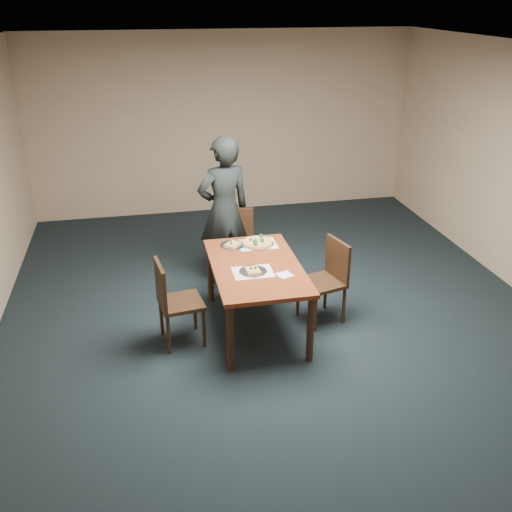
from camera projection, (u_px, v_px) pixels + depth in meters
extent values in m
plane|color=black|center=(286.00, 337.00, 5.97)|extent=(8.00, 8.00, 0.00)
plane|color=tan|center=(224.00, 124.00, 8.93)|extent=(6.00, 0.00, 6.00)
plane|color=white|center=(293.00, 56.00, 4.79)|extent=(8.00, 8.00, 0.00)
cube|color=#5F2613|center=(256.00, 267.00, 5.85)|extent=(0.90, 1.50, 0.04)
cylinder|color=black|center=(230.00, 338.00, 5.32)|extent=(0.07, 0.07, 0.70)
cylinder|color=black|center=(211.00, 273.00, 6.54)|extent=(0.07, 0.07, 0.70)
cylinder|color=black|center=(310.00, 329.00, 5.46)|extent=(0.07, 0.07, 0.70)
cylinder|color=black|center=(276.00, 267.00, 6.69)|extent=(0.07, 0.07, 0.70)
cube|color=black|center=(237.00, 249.00, 6.92)|extent=(0.49, 0.49, 0.04)
cylinder|color=black|center=(222.00, 273.00, 6.85)|extent=(0.04, 0.04, 0.43)
cylinder|color=black|center=(223.00, 261.00, 7.18)|extent=(0.04, 0.04, 0.43)
cylinder|color=black|center=(252.00, 273.00, 6.86)|extent=(0.04, 0.04, 0.43)
cylinder|color=black|center=(251.00, 260.00, 7.19)|extent=(0.04, 0.04, 0.43)
cube|color=black|center=(236.00, 225.00, 6.99)|extent=(0.42, 0.11, 0.44)
cube|color=black|center=(181.00, 303.00, 5.73)|extent=(0.47, 0.47, 0.04)
cylinder|color=black|center=(204.00, 328.00, 5.73)|extent=(0.04, 0.04, 0.43)
cylinder|color=black|center=(169.00, 335.00, 5.62)|extent=(0.04, 0.04, 0.43)
cylinder|color=black|center=(195.00, 311.00, 6.04)|extent=(0.04, 0.04, 0.43)
cylinder|color=black|center=(161.00, 317.00, 5.93)|extent=(0.04, 0.04, 0.43)
cube|color=black|center=(161.00, 285.00, 5.57)|extent=(0.09, 0.42, 0.44)
cube|color=black|center=(322.00, 283.00, 6.12)|extent=(0.51, 0.51, 0.04)
cylinder|color=black|center=(298.00, 298.00, 6.29)|extent=(0.04, 0.04, 0.43)
cylinder|color=black|center=(325.00, 291.00, 6.44)|extent=(0.04, 0.04, 0.43)
cylinder|color=black|center=(315.00, 313.00, 6.00)|extent=(0.04, 0.04, 0.43)
cylinder|color=black|center=(344.00, 306.00, 6.15)|extent=(0.04, 0.04, 0.43)
cube|color=black|center=(338.00, 259.00, 6.10)|extent=(0.14, 0.41, 0.44)
imported|color=black|center=(224.00, 211.00, 6.83)|extent=(0.75, 0.59, 1.81)
cube|color=white|center=(257.00, 244.00, 6.31)|extent=(0.42, 0.32, 0.00)
cube|color=white|center=(253.00, 272.00, 5.69)|extent=(0.40, 0.30, 0.00)
cylinder|color=silver|center=(257.00, 244.00, 6.31)|extent=(0.37, 0.37, 0.01)
cylinder|color=#B38F45|center=(257.00, 242.00, 6.30)|extent=(0.33, 0.33, 0.02)
cylinder|color=#F2DA7E|center=(257.00, 241.00, 6.30)|extent=(0.29, 0.29, 0.01)
sphere|color=#154616|center=(251.00, 239.00, 6.30)|extent=(0.03, 0.03, 0.03)
sphere|color=#154616|center=(262.00, 239.00, 6.31)|extent=(0.03, 0.03, 0.03)
sphere|color=#154616|center=(262.00, 241.00, 6.26)|extent=(0.04, 0.04, 0.04)
sphere|color=#154616|center=(261.00, 236.00, 6.39)|extent=(0.04, 0.04, 0.04)
sphere|color=#154616|center=(262.00, 239.00, 6.30)|extent=(0.04, 0.04, 0.04)
sphere|color=#154616|center=(256.00, 244.00, 6.18)|extent=(0.04, 0.04, 0.04)
sphere|color=#154616|center=(255.00, 241.00, 6.26)|extent=(0.04, 0.04, 0.04)
sphere|color=#154616|center=(254.00, 244.00, 6.20)|extent=(0.03, 0.03, 0.03)
sphere|color=#154616|center=(256.00, 242.00, 6.23)|extent=(0.04, 0.04, 0.04)
cylinder|color=silver|center=(253.00, 271.00, 5.68)|extent=(0.28, 0.28, 0.01)
cube|color=#B38F45|center=(253.00, 270.00, 5.68)|extent=(0.14, 0.18, 0.02)
cube|color=#F2DA7E|center=(253.00, 269.00, 5.67)|extent=(0.11, 0.15, 0.01)
sphere|color=#154616|center=(251.00, 268.00, 5.67)|extent=(0.03, 0.03, 0.03)
sphere|color=#154616|center=(256.00, 268.00, 5.68)|extent=(0.03, 0.03, 0.03)
cylinder|color=silver|center=(233.00, 245.00, 6.28)|extent=(0.28, 0.28, 0.01)
cube|color=#B38F45|center=(233.00, 244.00, 6.27)|extent=(0.21, 0.21, 0.02)
cube|color=#F2DA7E|center=(233.00, 243.00, 6.27)|extent=(0.17, 0.17, 0.01)
sphere|color=#154616|center=(231.00, 241.00, 6.30)|extent=(0.03, 0.03, 0.03)
sphere|color=#154616|center=(231.00, 243.00, 6.24)|extent=(0.03, 0.03, 0.03)
cube|color=white|center=(285.00, 275.00, 5.62)|extent=(0.18, 0.18, 0.01)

